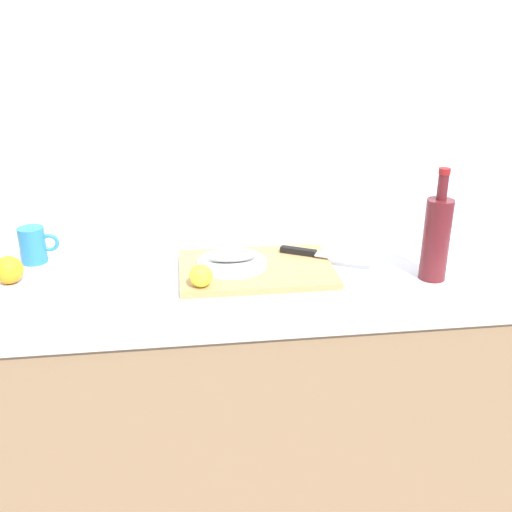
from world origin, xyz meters
name	(u,v)px	position (x,y,z in m)	size (l,w,h in m)	color
back_wall	(222,132)	(0.00, 0.33, 1.25)	(3.20, 0.05, 2.50)	silver
kitchen_counter	(235,406)	(0.00, 0.00, 0.45)	(2.00, 0.60, 0.90)	#9E7A56
cutting_board	(256,269)	(0.07, 0.02, 0.91)	(0.44, 0.30, 0.02)	tan
white_plate	(234,263)	(0.00, 0.03, 0.93)	(0.20, 0.20, 0.01)	white
fish_fillet	(234,255)	(0.00, 0.03, 0.95)	(0.15, 0.06, 0.04)	#999E99
chef_knife	(315,254)	(0.25, 0.07, 0.93)	(0.27, 0.16, 0.02)	silver
lemon_0	(201,276)	(-0.09, -0.10, 0.95)	(0.06, 0.06, 0.06)	yellow
wine_bottle	(436,237)	(0.55, -0.09, 1.02)	(0.07, 0.07, 0.32)	#59191E
coffee_mug_1	(34,245)	(-0.58, 0.18, 0.95)	(0.12, 0.08, 0.11)	#2672B2
orange_1	(9,270)	(-0.62, 0.03, 0.94)	(0.08, 0.08, 0.08)	orange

